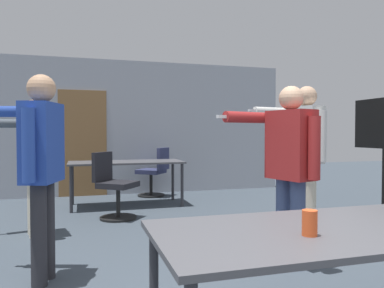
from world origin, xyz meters
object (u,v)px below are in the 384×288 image
object	(u,v)px
person_far_watching	(305,144)
drink_cup	(310,223)
office_chair_near_pushed	(114,187)
office_chair_far_left	(155,173)
person_center_tall	(40,157)
person_right_polo	(32,154)
person_left_plaid	(290,158)

from	to	relation	value
person_far_watching	drink_cup	bearing A→B (deg)	134.42
office_chair_near_pushed	office_chair_far_left	bearing A→B (deg)	-171.68
person_center_tall	drink_cup	distance (m)	2.22
person_right_polo	person_far_watching	world-z (taller)	person_far_watching
person_center_tall	office_chair_near_pushed	distance (m)	2.37
person_center_tall	office_chair_far_left	bearing A→B (deg)	-6.73
person_right_polo	office_chair_near_pushed	size ratio (longest dim) A/B	1.71
person_right_polo	person_left_plaid	world-z (taller)	person_left_plaid
person_left_plaid	office_chair_near_pushed	size ratio (longest dim) A/B	1.74
office_chair_far_left	office_chair_near_pushed	size ratio (longest dim) A/B	0.99
person_far_watching	office_chair_near_pushed	size ratio (longest dim) A/B	1.88
office_chair_near_pushed	person_right_polo	bearing A→B (deg)	-19.62
person_left_plaid	person_center_tall	xyz separation A→B (m)	(-2.14, 0.24, 0.04)
person_right_polo	office_chair_far_left	world-z (taller)	person_right_polo
person_right_polo	person_left_plaid	xyz separation A→B (m)	(2.38, -1.75, 0.02)
person_center_tall	office_chair_far_left	distance (m)	4.23
person_far_watching	person_center_tall	xyz separation A→B (m)	(-2.88, -0.64, -0.06)
person_far_watching	person_center_tall	world-z (taller)	person_far_watching
office_chair_far_left	office_chair_near_pushed	world-z (taller)	office_chair_near_pushed
person_right_polo	person_left_plaid	size ratio (longest dim) A/B	0.98
person_left_plaid	office_chair_near_pushed	bearing A→B (deg)	14.12
office_chair_far_left	office_chair_near_pushed	bearing A→B (deg)	-171.59
office_chair_near_pushed	person_left_plaid	bearing A→B (deg)	66.68
person_center_tall	office_chair_near_pushed	bearing A→B (deg)	-2.48
person_left_plaid	office_chair_near_pushed	world-z (taller)	person_left_plaid
office_chair_far_left	person_far_watching	bearing A→B (deg)	-122.38
person_far_watching	office_chair_far_left	xyz separation A→B (m)	(-1.22, 3.21, -0.65)
person_far_watching	office_chair_far_left	size ratio (longest dim) A/B	1.89
person_right_polo	person_center_tall	xyz separation A→B (m)	(0.24, -1.51, 0.06)
office_chair_near_pushed	drink_cup	size ratio (longest dim) A/B	7.94
person_left_plaid	person_center_tall	bearing A→B (deg)	67.66
person_center_tall	person_far_watching	bearing A→B (deg)	-60.95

